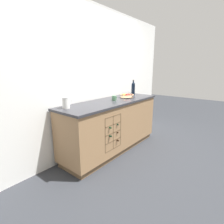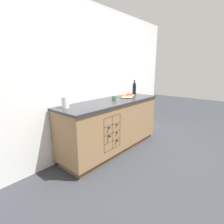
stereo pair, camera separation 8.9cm
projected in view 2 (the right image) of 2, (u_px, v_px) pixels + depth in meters
ground_plane at (112, 149)px, 3.31m from camera, size 14.00×14.00×0.00m
back_wall at (97, 80)px, 3.23m from camera, size 4.46×0.06×2.55m
kitchen_island at (112, 125)px, 3.19m from camera, size 2.10×0.66×0.93m
fruit_bowl at (127, 96)px, 3.40m from camera, size 0.28×0.28×0.08m
white_pitcher at (65, 102)px, 2.51m from camera, size 0.16×0.11×0.17m
ceramic_mug at (114, 98)px, 3.12m from camera, size 0.11×0.08×0.08m
standing_wine_bottle at (134, 88)px, 3.75m from camera, size 0.08×0.08×0.31m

